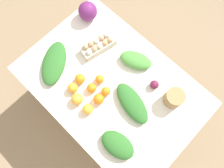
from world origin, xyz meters
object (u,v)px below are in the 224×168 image
(orange_2, at_px, (99,99))
(orange_1, at_px, (77,99))
(cabbage_purple, at_px, (88,11))
(orange_3, at_px, (73,88))
(orange_7, at_px, (80,79))
(greens_bunch_kale, at_px, (135,60))
(greens_bunch_beet_tops, at_px, (54,63))
(beet_root, at_px, (154,85))
(greens_bunch_scallion, at_px, (118,145))
(egg_carton, at_px, (98,45))
(orange_6, at_px, (88,109))
(orange_4, at_px, (100,79))
(orange_5, at_px, (106,91))
(greens_bunch_dandelion, at_px, (132,103))
(orange_0, at_px, (92,88))
(paper_bag, at_px, (174,98))

(orange_2, bearing_deg, orange_1, 44.76)
(cabbage_purple, bearing_deg, orange_1, 129.86)
(orange_3, distance_m, orange_7, 0.08)
(greens_bunch_kale, distance_m, orange_3, 0.50)
(orange_3, relative_size, orange_7, 1.00)
(orange_3, bearing_deg, greens_bunch_beet_tops, -7.92)
(beet_root, bearing_deg, greens_bunch_scallion, 101.67)
(orange_1, bearing_deg, egg_carton, -64.10)
(cabbage_purple, xyz_separation_m, orange_6, (-0.55, 0.53, -0.04))
(cabbage_purple, xyz_separation_m, orange_2, (-0.56, 0.43, -0.04))
(egg_carton, bearing_deg, orange_4, -120.31)
(greens_bunch_scallion, height_order, orange_2, greens_bunch_scallion)
(orange_4, height_order, orange_5, same)
(greens_bunch_scallion, bearing_deg, orange_5, -33.28)
(greens_bunch_dandelion, bearing_deg, egg_carton, -16.99)
(greens_bunch_scallion, xyz_separation_m, orange_4, (0.41, -0.24, -0.01))
(greens_bunch_kale, height_order, orange_1, orange_1)
(greens_bunch_dandelion, relative_size, orange_6, 4.45)
(greens_bunch_kale, relative_size, orange_0, 3.54)
(greens_bunch_scallion, distance_m, orange_4, 0.48)
(orange_3, xyz_separation_m, orange_7, (0.01, -0.08, -0.00))
(orange_5, bearing_deg, greens_bunch_beet_tops, 14.92)
(greens_bunch_dandelion, relative_size, orange_7, 4.48)
(paper_bag, xyz_separation_m, greens_bunch_scallion, (0.06, 0.50, -0.02))
(greens_bunch_kale, height_order, orange_6, orange_6)
(beet_root, height_order, orange_2, orange_2)
(cabbage_purple, xyz_separation_m, orange_7, (-0.35, 0.42, -0.04))
(greens_bunch_kale, xyz_separation_m, orange_1, (0.09, 0.51, 0.01))
(orange_1, relative_size, orange_2, 1.09)
(orange_0, relative_size, orange_1, 0.83)
(orange_1, height_order, orange_7, orange_1)
(paper_bag, distance_m, greens_bunch_beet_tops, 0.90)
(orange_1, bearing_deg, orange_2, -135.24)
(orange_2, relative_size, orange_5, 1.18)
(orange_4, relative_size, orange_5, 1.00)
(orange_6, bearing_deg, greens_bunch_kale, -88.10)
(paper_bag, bearing_deg, orange_3, 37.96)
(orange_4, xyz_separation_m, orange_7, (0.10, 0.10, 0.00))
(greens_bunch_kale, bearing_deg, paper_bag, 174.95)
(greens_bunch_beet_tops, relative_size, orange_5, 5.46)
(greens_bunch_beet_tops, distance_m, orange_2, 0.43)
(greens_bunch_scallion, bearing_deg, cabbage_purple, -32.95)
(cabbage_purple, height_order, orange_3, cabbage_purple)
(orange_2, height_order, orange_3, orange_2)
(cabbage_purple, distance_m, greens_bunch_scallion, 1.03)
(greens_bunch_dandelion, relative_size, orange_4, 5.12)
(greens_bunch_beet_tops, relative_size, orange_2, 4.61)
(orange_6, distance_m, orange_7, 0.23)
(cabbage_purple, xyz_separation_m, orange_3, (-0.37, 0.50, -0.04))
(orange_5, relative_size, orange_6, 0.87)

